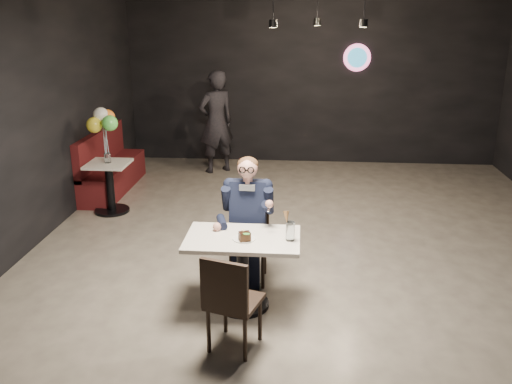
# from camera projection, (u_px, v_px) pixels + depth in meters

# --- Properties ---
(floor) EXTENTS (9.00, 9.00, 0.00)m
(floor) POSITION_uv_depth(u_px,v_px,m) (315.00, 260.00, 6.44)
(floor) COLOR gray
(floor) RESTS_ON ground
(wall_sign) EXTENTS (0.50, 0.06, 0.50)m
(wall_sign) POSITION_uv_depth(u_px,v_px,m) (357.00, 58.00, 9.97)
(wall_sign) COLOR pink
(wall_sign) RESTS_ON floor
(pendant_lights) EXTENTS (1.40, 1.20, 0.36)m
(pendant_lights) POSITION_uv_depth(u_px,v_px,m) (319.00, 6.00, 7.42)
(pendant_lights) COLOR black
(pendant_lights) RESTS_ON floor
(main_table) EXTENTS (1.10, 0.70, 0.75)m
(main_table) POSITION_uv_depth(u_px,v_px,m) (243.00, 272.00, 5.33)
(main_table) COLOR white
(main_table) RESTS_ON floor
(chair_far) EXTENTS (0.42, 0.46, 0.92)m
(chair_far) POSITION_uv_depth(u_px,v_px,m) (248.00, 242.00, 5.82)
(chair_far) COLOR black
(chair_far) RESTS_ON floor
(chair_near) EXTENTS (0.54, 0.56, 0.92)m
(chair_near) POSITION_uv_depth(u_px,v_px,m) (234.00, 300.00, 4.65)
(chair_near) COLOR black
(chair_near) RESTS_ON floor
(seated_man) EXTENTS (0.60, 0.80, 1.44)m
(seated_man) POSITION_uv_depth(u_px,v_px,m) (248.00, 219.00, 5.74)
(seated_man) COLOR black
(seated_man) RESTS_ON floor
(dessert_plate) EXTENTS (0.22, 0.22, 0.01)m
(dessert_plate) POSITION_uv_depth(u_px,v_px,m) (244.00, 239.00, 5.15)
(dessert_plate) COLOR white
(dessert_plate) RESTS_ON main_table
(cake_slice) EXTENTS (0.13, 0.12, 0.07)m
(cake_slice) POSITION_uv_depth(u_px,v_px,m) (245.00, 237.00, 5.09)
(cake_slice) COLOR black
(cake_slice) RESTS_ON dessert_plate
(mint_leaf) EXTENTS (0.07, 0.04, 0.01)m
(mint_leaf) POSITION_uv_depth(u_px,v_px,m) (246.00, 234.00, 5.05)
(mint_leaf) COLOR #328D2E
(mint_leaf) RESTS_ON cake_slice
(sundae_glass) EXTENTS (0.08, 0.08, 0.19)m
(sundae_glass) POSITION_uv_depth(u_px,v_px,m) (290.00, 231.00, 5.11)
(sundae_glass) COLOR silver
(sundae_glass) RESTS_ON main_table
(wafer_cone) EXTENTS (0.07, 0.07, 0.12)m
(wafer_cone) POSITION_uv_depth(u_px,v_px,m) (286.00, 217.00, 5.05)
(wafer_cone) COLOR #B37B49
(wafer_cone) RESTS_ON sundae_glass
(booth_bench) EXTENTS (0.49, 1.97, 0.99)m
(booth_bench) POSITION_uv_depth(u_px,v_px,m) (112.00, 161.00, 8.81)
(booth_bench) COLOR #480F0F
(booth_bench) RESTS_ON floor
(side_table) EXTENTS (0.58, 0.58, 0.72)m
(side_table) POSITION_uv_depth(u_px,v_px,m) (110.00, 188.00, 7.89)
(side_table) COLOR white
(side_table) RESTS_ON floor
(balloon_vase) EXTENTS (0.09, 0.09, 0.14)m
(balloon_vase) POSITION_uv_depth(u_px,v_px,m) (108.00, 158.00, 7.74)
(balloon_vase) COLOR silver
(balloon_vase) RESTS_ON side_table
(balloon_bunch) EXTENTS (0.40, 0.40, 0.66)m
(balloon_bunch) POSITION_uv_depth(u_px,v_px,m) (105.00, 130.00, 7.61)
(balloon_bunch) COLOR yellow
(balloon_bunch) RESTS_ON balloon_vase
(passerby) EXTENTS (0.80, 0.74, 1.84)m
(passerby) POSITION_uv_depth(u_px,v_px,m) (216.00, 122.00, 9.73)
(passerby) COLOR black
(passerby) RESTS_ON floor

